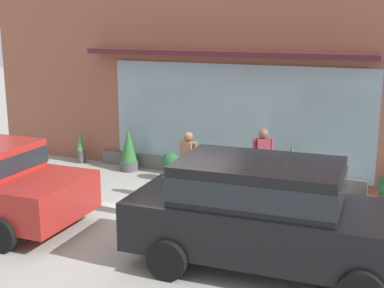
{
  "coord_description": "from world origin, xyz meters",
  "views": [
    {
      "loc": [
        4.54,
        -8.72,
        3.79
      ],
      "look_at": [
        0.01,
        1.2,
        1.24
      ],
      "focal_mm": 48.38,
      "sensor_mm": 36.0,
      "label": 1
    }
  ],
  "objects_px": {
    "pedestrian_with_handbag": "(264,159)",
    "potted_plant_trailing_edge": "(81,148)",
    "fire_hydrant": "(242,189)",
    "parked_car_black": "(267,210)",
    "potted_plant_window_center": "(171,164)",
    "pedestrian_passerby": "(188,162)",
    "potted_plant_by_entrance": "(129,150)",
    "potted_plant_window_right": "(291,170)",
    "potted_plant_near_hydrant": "(205,163)"
  },
  "relations": [
    {
      "from": "potted_plant_by_entrance",
      "to": "potted_plant_near_hydrant",
      "type": "height_order",
      "value": "potted_plant_by_entrance"
    },
    {
      "from": "potted_plant_window_center",
      "to": "potted_plant_window_right",
      "type": "distance_m",
      "value": 2.95
    },
    {
      "from": "pedestrian_with_handbag",
      "to": "pedestrian_passerby",
      "type": "bearing_deg",
      "value": 175.51
    },
    {
      "from": "potted_plant_trailing_edge",
      "to": "potted_plant_window_center",
      "type": "distance_m",
      "value": 3.04
    },
    {
      "from": "potted_plant_trailing_edge",
      "to": "pedestrian_with_handbag",
      "type": "bearing_deg",
      "value": -9.65
    },
    {
      "from": "fire_hydrant",
      "to": "pedestrian_passerby",
      "type": "height_order",
      "value": "pedestrian_passerby"
    },
    {
      "from": "fire_hydrant",
      "to": "parked_car_black",
      "type": "bearing_deg",
      "value": -62.86
    },
    {
      "from": "potted_plant_trailing_edge",
      "to": "potted_plant_window_center",
      "type": "xyz_separation_m",
      "value": [
        3.01,
        -0.42,
        -0.03
      ]
    },
    {
      "from": "parked_car_black",
      "to": "potted_plant_window_center",
      "type": "distance_m",
      "value": 5.09
    },
    {
      "from": "potted_plant_trailing_edge",
      "to": "potted_plant_window_center",
      "type": "height_order",
      "value": "potted_plant_trailing_edge"
    },
    {
      "from": "pedestrian_with_handbag",
      "to": "potted_plant_by_entrance",
      "type": "bearing_deg",
      "value": 135.67
    },
    {
      "from": "potted_plant_near_hydrant",
      "to": "potted_plant_window_center",
      "type": "bearing_deg",
      "value": -179.82
    },
    {
      "from": "pedestrian_with_handbag",
      "to": "potted_plant_window_right",
      "type": "distance_m",
      "value": 1.01
    },
    {
      "from": "parked_car_black",
      "to": "potted_plant_window_right",
      "type": "bearing_deg",
      "value": 94.39
    },
    {
      "from": "potted_plant_window_right",
      "to": "potted_plant_near_hydrant",
      "type": "height_order",
      "value": "potted_plant_window_right"
    },
    {
      "from": "potted_plant_window_right",
      "to": "potted_plant_trailing_edge",
      "type": "bearing_deg",
      "value": 179.0
    },
    {
      "from": "pedestrian_passerby",
      "to": "potted_plant_by_entrance",
      "type": "xyz_separation_m",
      "value": [
        -2.47,
        1.58,
        -0.36
      ]
    },
    {
      "from": "fire_hydrant",
      "to": "potted_plant_near_hydrant",
      "type": "bearing_deg",
      "value": 137.77
    },
    {
      "from": "pedestrian_with_handbag",
      "to": "potted_plant_by_entrance",
      "type": "relative_size",
      "value": 1.42
    },
    {
      "from": "potted_plant_by_entrance",
      "to": "potted_plant_trailing_edge",
      "type": "relative_size",
      "value": 1.27
    },
    {
      "from": "pedestrian_with_handbag",
      "to": "potted_plant_window_right",
      "type": "bearing_deg",
      "value": 31.5
    },
    {
      "from": "potted_plant_by_entrance",
      "to": "potted_plant_window_center",
      "type": "bearing_deg",
      "value": -11.9
    },
    {
      "from": "parked_car_black",
      "to": "pedestrian_with_handbag",
      "type": "bearing_deg",
      "value": 103.66
    },
    {
      "from": "fire_hydrant",
      "to": "pedestrian_passerby",
      "type": "distance_m",
      "value": 1.28
    },
    {
      "from": "parked_car_black",
      "to": "potted_plant_window_right",
      "type": "xyz_separation_m",
      "value": [
        -0.58,
        3.95,
        -0.45
      ]
    },
    {
      "from": "pedestrian_passerby",
      "to": "potted_plant_by_entrance",
      "type": "bearing_deg",
      "value": 163.35
    },
    {
      "from": "pedestrian_with_handbag",
      "to": "potted_plant_trailing_edge",
      "type": "distance_m",
      "value": 5.64
    },
    {
      "from": "fire_hydrant",
      "to": "pedestrian_passerby",
      "type": "relative_size",
      "value": 0.54
    },
    {
      "from": "parked_car_black",
      "to": "potted_plant_near_hydrant",
      "type": "xyz_separation_m",
      "value": [
        -2.59,
        3.64,
        -0.45
      ]
    },
    {
      "from": "potted_plant_by_entrance",
      "to": "fire_hydrant",
      "type": "bearing_deg",
      "value": -22.52
    },
    {
      "from": "pedestrian_with_handbag",
      "to": "potted_plant_window_center",
      "type": "bearing_deg",
      "value": 135.72
    },
    {
      "from": "parked_car_black",
      "to": "potted_plant_by_entrance",
      "type": "relative_size",
      "value": 4.08
    },
    {
      "from": "parked_car_black",
      "to": "potted_plant_trailing_edge",
      "type": "distance_m",
      "value": 7.7
    },
    {
      "from": "potted_plant_by_entrance",
      "to": "potted_plant_trailing_edge",
      "type": "height_order",
      "value": "potted_plant_by_entrance"
    },
    {
      "from": "fire_hydrant",
      "to": "potted_plant_window_center",
      "type": "distance_m",
      "value": 2.58
    },
    {
      "from": "fire_hydrant",
      "to": "pedestrian_with_handbag",
      "type": "distance_m",
      "value": 0.89
    },
    {
      "from": "parked_car_black",
      "to": "potted_plant_window_right",
      "type": "relative_size",
      "value": 4.18
    },
    {
      "from": "fire_hydrant",
      "to": "potted_plant_window_center",
      "type": "xyz_separation_m",
      "value": [
        -2.28,
        1.22,
        -0.04
      ]
    },
    {
      "from": "pedestrian_with_handbag",
      "to": "potted_plant_window_center",
      "type": "height_order",
      "value": "pedestrian_with_handbag"
    },
    {
      "from": "pedestrian_passerby",
      "to": "potted_plant_near_hydrant",
      "type": "xyz_separation_m",
      "value": [
        -0.16,
        1.29,
        -0.38
      ]
    },
    {
      "from": "fire_hydrant",
      "to": "potted_plant_window_right",
      "type": "relative_size",
      "value": 0.76
    },
    {
      "from": "parked_car_black",
      "to": "potted_plant_window_center",
      "type": "relative_size",
      "value": 6.55
    },
    {
      "from": "pedestrian_with_handbag",
      "to": "potted_plant_trailing_edge",
      "type": "height_order",
      "value": "pedestrian_with_handbag"
    },
    {
      "from": "potted_plant_trailing_edge",
      "to": "potted_plant_window_center",
      "type": "relative_size",
      "value": 1.26
    },
    {
      "from": "parked_car_black",
      "to": "potted_plant_near_hydrant",
      "type": "relative_size",
      "value": 4.22
    },
    {
      "from": "fire_hydrant",
      "to": "parked_car_black",
      "type": "relative_size",
      "value": 0.18
    },
    {
      "from": "fire_hydrant",
      "to": "pedestrian_passerby",
      "type": "bearing_deg",
      "value": -176.85
    },
    {
      "from": "pedestrian_with_handbag",
      "to": "potted_plant_trailing_edge",
      "type": "xyz_separation_m",
      "value": [
        -5.54,
        0.94,
        -0.5
      ]
    },
    {
      "from": "fire_hydrant",
      "to": "potted_plant_trailing_edge",
      "type": "bearing_deg",
      "value": 162.76
    },
    {
      "from": "parked_car_black",
      "to": "potted_plant_window_right",
      "type": "height_order",
      "value": "parked_car_black"
    }
  ]
}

